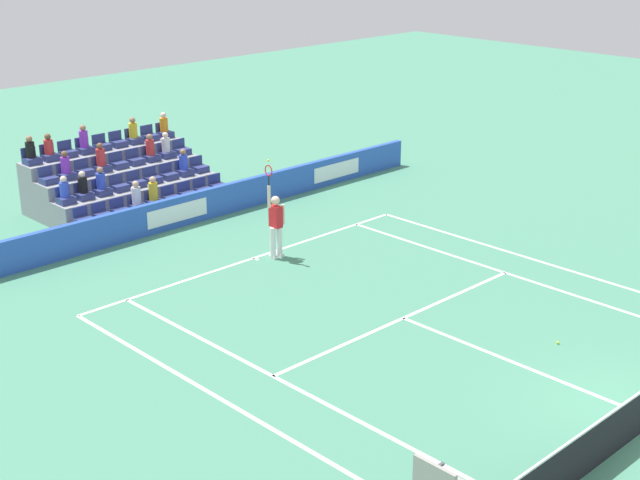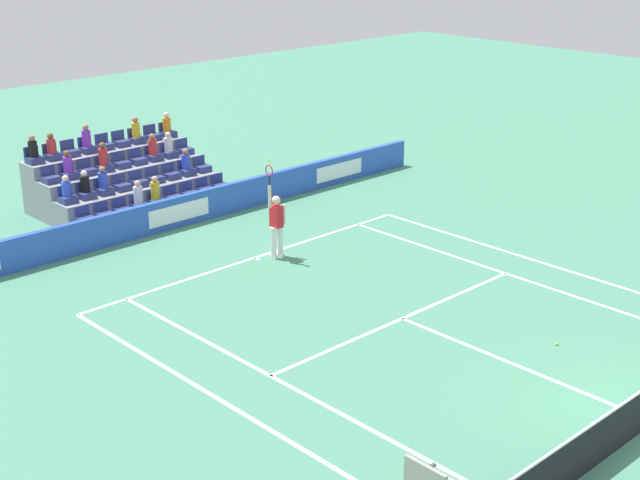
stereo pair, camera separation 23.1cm
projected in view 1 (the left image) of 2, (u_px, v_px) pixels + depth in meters
line_baseline at (254, 258)px, 25.66m from camera, size 10.97×0.10×0.01m
line_service at (403, 318)px, 21.96m from camera, size 8.23×0.10×0.01m
line_centre_service at (516, 363)px, 19.80m from camera, size 0.10×6.40×0.01m
line_singles_sideline_left at (288, 384)px, 18.96m from camera, size 0.10×11.89×0.01m
line_singles_sideline_right at (520, 277)px, 24.34m from camera, size 0.10×11.89×0.01m
line_doubles_sideline_left at (236, 408)px, 18.07m from camera, size 0.10×11.89×0.01m
line_doubles_sideline_right at (549, 264)px, 25.23m from camera, size 0.10×11.89×0.01m
line_centre_mark at (256, 259)px, 25.59m from camera, size 0.10×0.20×0.01m
sponsor_barrier at (176, 212)px, 27.95m from camera, size 20.37×0.22×0.95m
tennis_player at (276, 224)px, 25.38m from camera, size 0.53×0.37×2.85m
stadium_stand at (121, 185)px, 29.85m from camera, size 5.58×3.80×2.61m
loose_tennis_ball at (558, 343)px, 20.67m from camera, size 0.07×0.07×0.07m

